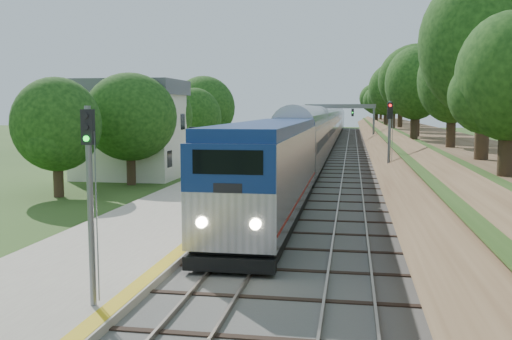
% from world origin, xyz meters
% --- Properties ---
extents(ground, '(320.00, 320.00, 0.00)m').
position_xyz_m(ground, '(0.00, 0.00, 0.00)').
color(ground, '#2D4C19').
rests_on(ground, ground).
extents(trackbed, '(9.50, 170.00, 0.28)m').
position_xyz_m(trackbed, '(2.00, 60.00, 0.07)').
color(trackbed, '#4C4944').
rests_on(trackbed, ground).
extents(platform, '(6.40, 68.00, 0.38)m').
position_xyz_m(platform, '(-5.20, 16.00, 0.19)').
color(platform, '#A69986').
rests_on(platform, ground).
extents(yellow_stripe, '(0.55, 68.00, 0.01)m').
position_xyz_m(yellow_stripe, '(-2.35, 16.00, 0.39)').
color(yellow_stripe, gold).
rests_on(yellow_stripe, platform).
extents(embankment, '(10.64, 170.00, 11.70)m').
position_xyz_m(embankment, '(10.35, 60.00, 1.95)').
color(embankment, brown).
rests_on(embankment, ground).
extents(station_building, '(8.60, 6.60, 8.00)m').
position_xyz_m(station_building, '(-14.00, 30.00, 4.09)').
color(station_building, white).
rests_on(station_building, ground).
extents(signal_gantry, '(8.40, 0.38, 6.20)m').
position_xyz_m(signal_gantry, '(2.47, 54.99, 4.82)').
color(signal_gantry, slate).
rests_on(signal_gantry, ground).
extents(trees_behind_platform, '(7.82, 53.32, 7.21)m').
position_xyz_m(trees_behind_platform, '(-11.17, 20.67, 4.53)').
color(trees_behind_platform, '#332316').
rests_on(trees_behind_platform, ground).
extents(train, '(3.24, 151.85, 4.77)m').
position_xyz_m(train, '(0.00, 78.66, 2.41)').
color(train, black).
rests_on(train, trackbed).
extents(lamppost_far, '(0.44, 0.44, 4.44)m').
position_xyz_m(lamppost_far, '(-3.77, 13.05, 2.36)').
color(lamppost_far, black).
rests_on(lamppost_far, platform).
extents(signal_platform, '(0.32, 0.25, 5.42)m').
position_xyz_m(signal_platform, '(-2.90, -0.08, 3.71)').
color(signal_platform, slate).
rests_on(signal_platform, platform).
extents(signal_farside, '(0.33, 0.26, 6.05)m').
position_xyz_m(signal_farside, '(6.20, 20.80, 3.82)').
color(signal_farside, slate).
rests_on(signal_farside, ground).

